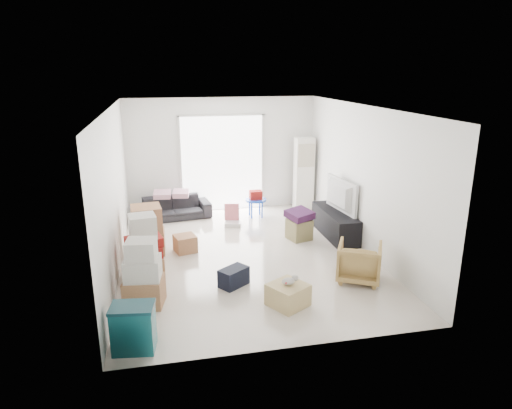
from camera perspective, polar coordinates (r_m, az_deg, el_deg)
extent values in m
cube|color=silver|center=(8.59, -1.26, -7.08)|extent=(4.50, 6.00, 0.24)
cube|color=white|center=(7.88, -1.39, 12.90)|extent=(4.50, 6.00, 0.24)
cube|color=white|center=(11.12, -4.36, 6.32)|extent=(4.50, 0.24, 2.70)
cube|color=white|center=(5.22, 5.15, -5.75)|extent=(4.50, 0.24, 2.70)
cube|color=white|center=(8.03, -18.18, 1.49)|extent=(0.24, 6.00, 2.70)
cube|color=white|center=(8.85, 13.96, 3.19)|extent=(0.24, 6.00, 2.70)
cube|color=white|center=(11.02, -4.23, 5.17)|extent=(2.00, 0.01, 2.30)
cube|color=silver|center=(10.93, -9.44, 4.89)|extent=(0.06, 0.04, 2.30)
cube|color=silver|center=(11.19, 0.87, 5.39)|extent=(0.06, 0.04, 2.30)
cube|color=silver|center=(10.84, -4.36, 11.13)|extent=(2.10, 0.04, 0.06)
cube|color=white|center=(11.20, 5.99, 3.87)|extent=(0.45, 0.30, 1.75)
cube|color=black|center=(9.56, 9.85, -2.33)|extent=(0.48, 1.59, 0.53)
imported|color=black|center=(9.46, 9.95, -0.38)|extent=(0.80, 1.23, 0.15)
imported|color=#27272C|center=(10.66, -10.39, 0.02)|extent=(1.76, 0.73, 0.67)
cube|color=#C28EA2|center=(10.55, -11.68, 1.96)|extent=(0.37, 0.31, 0.11)
cube|color=#C28EA2|center=(10.55, -9.41, 2.13)|extent=(0.41, 0.35, 0.13)
imported|color=#A28348|center=(7.64, 12.79, -6.80)|extent=(0.89, 0.88, 0.70)
cube|color=#13585F|center=(6.03, -14.94, -15.97)|extent=(0.55, 0.42, 0.28)
cube|color=#13585F|center=(5.88, -15.15, -13.66)|extent=(0.55, 0.42, 0.28)
cube|color=#0C333D|center=(5.81, -15.27, -12.28)|extent=(0.57, 0.43, 0.04)
cube|color=#AF7B4F|center=(6.98, -13.78, -10.51)|extent=(0.63, 0.56, 0.41)
cube|color=white|center=(6.82, -13.99, -7.77)|extent=(0.55, 0.48, 0.32)
cube|color=white|center=(6.71, -14.16, -5.45)|extent=(0.46, 0.42, 0.27)
cube|color=#AF7B4F|center=(7.80, -13.64, -7.60)|extent=(0.62, 0.62, 0.39)
cube|color=maroon|center=(7.69, -13.78, -5.67)|extent=(0.60, 0.42, 0.18)
cube|color=maroon|center=(7.63, -13.87, -4.51)|extent=(0.64, 0.49, 0.16)
cube|color=white|center=(7.54, -14.00, -2.64)|extent=(0.46, 0.45, 0.37)
cube|color=#AF7B4F|center=(8.79, -13.33, -4.56)|extent=(0.62, 0.52, 0.44)
cube|color=#AF7B4F|center=(8.64, -13.53, -1.73)|extent=(0.58, 0.58, 0.47)
cube|color=#AF7B4F|center=(8.75, -8.83, -4.84)|extent=(0.46, 0.46, 0.32)
cube|color=black|center=(7.36, -2.81, -9.03)|extent=(0.54, 0.50, 0.30)
cube|color=olive|center=(9.29, 5.41, -3.10)|extent=(0.52, 0.52, 0.42)
cube|color=#491F4D|center=(9.20, 5.46, -1.47)|extent=(0.60, 0.60, 0.14)
cylinder|color=blue|center=(10.58, -0.04, 0.58)|extent=(0.50, 0.50, 0.04)
cylinder|color=blue|center=(10.78, 0.47, -0.29)|extent=(0.04, 0.04, 0.39)
cylinder|color=blue|center=(10.73, -0.82, -0.37)|extent=(0.04, 0.04, 0.39)
cylinder|color=blue|center=(10.50, -0.56, -0.76)|extent=(0.04, 0.04, 0.39)
cylinder|color=blue|center=(10.55, 0.76, -0.67)|extent=(0.04, 0.04, 0.39)
cube|color=maroon|center=(10.55, -0.04, 1.21)|extent=(0.28, 0.22, 0.20)
cube|color=silver|center=(10.09, -2.91, -2.41)|extent=(0.41, 0.38, 0.09)
cube|color=#E16A79|center=(10.14, -3.04, -0.92)|extent=(0.33, 0.12, 0.38)
cube|color=#D8C07D|center=(6.80, 4.01, -11.19)|extent=(0.68, 0.68, 0.33)
ellipsoid|color=#B2ADA8|center=(6.70, 4.05, -9.56)|extent=(0.19, 0.13, 0.10)
cube|color=red|center=(6.70, 4.05, -9.53)|extent=(0.14, 0.12, 0.03)
sphere|color=#B2ADA8|center=(6.74, 4.90, -9.15)|extent=(0.10, 0.10, 0.10)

